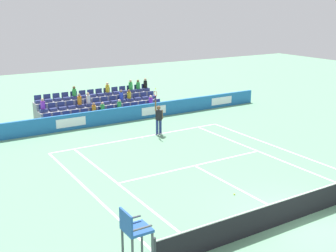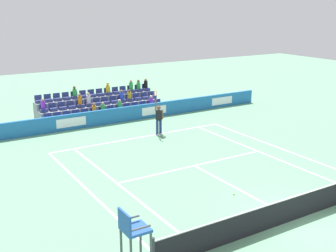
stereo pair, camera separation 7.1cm
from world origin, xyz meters
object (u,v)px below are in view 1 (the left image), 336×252
(tennis_net, at_px, (297,207))
(umpire_chair, at_px, (135,237))
(tennis_player, at_px, (159,119))
(loose_tennis_ball, at_px, (234,194))

(tennis_net, relative_size, umpire_chair, 5.12)
(tennis_player, height_order, umpire_chair, tennis_player)
(tennis_net, distance_m, umpire_chair, 6.85)
(tennis_net, height_order, umpire_chair, umpire_chair)
(tennis_net, relative_size, loose_tennis_ball, 176.03)
(tennis_net, distance_m, tennis_player, 11.87)
(tennis_player, bearing_deg, umpire_chair, 56.96)
(tennis_player, height_order, loose_tennis_ball, tennis_player)
(tennis_player, xyz_separation_m, loose_tennis_ball, (1.70, 9.00, -0.96))
(tennis_player, bearing_deg, loose_tennis_ball, 79.33)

